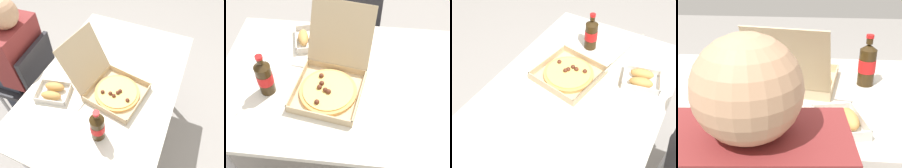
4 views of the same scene
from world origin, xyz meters
The scene contains 6 objects.
dining_table centered at (0.00, 0.00, 0.65)m, with size 1.27×0.85×0.73m.
pizza_box_open centered at (-0.07, -0.05, 0.77)m, with size 0.37×0.48×0.32m.
bread_side_box centered at (-0.23, 0.26, 0.75)m, with size 0.19×0.22×0.06m.
cola_bottle centered at (-0.36, -0.10, 0.82)m, with size 0.07×0.07×0.22m.
paper_menu centered at (0.29, 0.09, 0.73)m, with size 0.21×0.15×0.00m, color white.
napkin_pile centered at (-0.53, -0.28, 0.74)m, with size 0.11×0.11×0.02m, color white.
Camera 4 is at (-0.13, 1.09, 1.26)m, focal length 46.58 mm.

